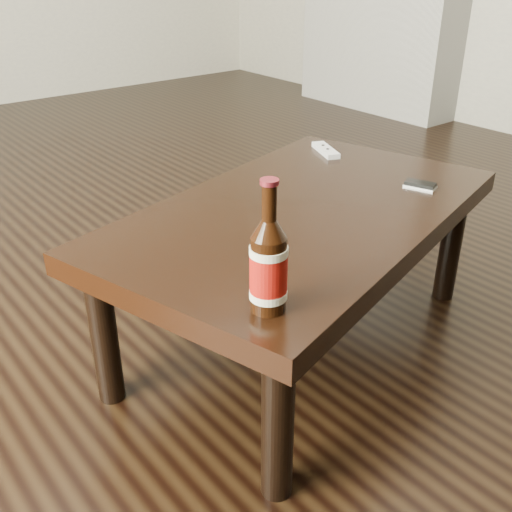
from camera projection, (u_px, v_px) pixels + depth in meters
floor at (196, 263)px, 2.26m from camera, size 5.00×6.00×0.01m
bookshelf at (44, 10)px, 4.61m from camera, size 0.64×0.30×1.17m
coffee_table at (303, 226)px, 1.64m from camera, size 1.30×0.96×0.44m
beer_bottle at (269, 266)px, 1.12m from camera, size 0.08×0.08×0.27m
phone at (420, 185)px, 1.74m from camera, size 0.07×0.10×0.02m
remote at (326, 150)px, 2.02m from camera, size 0.10×0.16×0.02m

